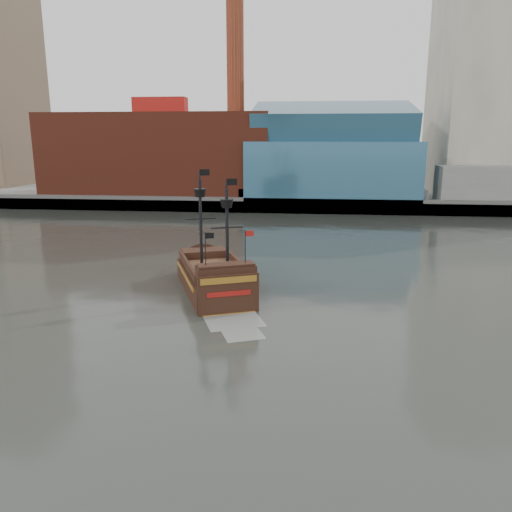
# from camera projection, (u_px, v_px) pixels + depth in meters

# --- Properties ---
(ground) EXTENTS (400.00, 400.00, 0.00)m
(ground) POSITION_uv_depth(u_px,v_px,m) (178.00, 391.00, 25.54)
(ground) COLOR #2B2E28
(ground) RESTS_ON ground
(promenade_far) EXTENTS (220.00, 60.00, 2.00)m
(promenade_far) POSITION_uv_depth(u_px,v_px,m) (283.00, 190.00, 114.28)
(promenade_far) COLOR slate
(promenade_far) RESTS_ON ground
(seawall) EXTENTS (220.00, 1.00, 2.60)m
(seawall) POSITION_uv_depth(u_px,v_px,m) (273.00, 205.00, 85.68)
(seawall) COLOR #4C4C49
(seawall) RESTS_ON ground
(skyline) EXTENTS (149.00, 45.00, 62.00)m
(skyline) POSITION_uv_depth(u_px,v_px,m) (308.00, 77.00, 101.09)
(skyline) COLOR #7E644C
(skyline) RESTS_ON promenade_far
(pirate_ship) EXTENTS (9.44, 15.04, 10.85)m
(pirate_ship) POSITION_uv_depth(u_px,v_px,m) (214.00, 281.00, 41.56)
(pirate_ship) COLOR black
(pirate_ship) RESTS_ON ground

